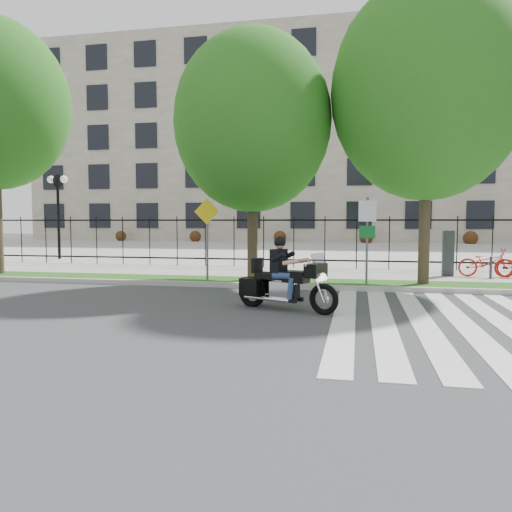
# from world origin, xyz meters

# --- Properties ---
(ground) EXTENTS (120.00, 120.00, 0.00)m
(ground) POSITION_xyz_m (0.00, 0.00, 0.00)
(ground) COLOR #3A3A3D
(ground) RESTS_ON ground
(curb) EXTENTS (60.00, 0.20, 0.15)m
(curb) POSITION_xyz_m (0.00, 4.10, 0.07)
(curb) COLOR #A3A199
(curb) RESTS_ON ground
(grass_verge) EXTENTS (60.00, 1.50, 0.15)m
(grass_verge) POSITION_xyz_m (0.00, 4.95, 0.07)
(grass_verge) COLOR #1A4B12
(grass_verge) RESTS_ON ground
(sidewalk) EXTENTS (60.00, 3.50, 0.15)m
(sidewalk) POSITION_xyz_m (0.00, 7.45, 0.07)
(sidewalk) COLOR #AFACA4
(sidewalk) RESTS_ON ground
(plaza) EXTENTS (80.00, 34.00, 0.10)m
(plaza) POSITION_xyz_m (0.00, 25.00, 0.05)
(plaza) COLOR #AFACA4
(plaza) RESTS_ON ground
(crosswalk_stripes) EXTENTS (5.70, 8.00, 0.01)m
(crosswalk_stripes) POSITION_xyz_m (4.83, 0.00, 0.01)
(crosswalk_stripes) COLOR silver
(crosswalk_stripes) RESTS_ON ground
(iron_fence) EXTENTS (30.00, 0.06, 2.00)m
(iron_fence) POSITION_xyz_m (0.00, 9.20, 1.15)
(iron_fence) COLOR black
(iron_fence) RESTS_ON sidewalk
(office_building) EXTENTS (60.00, 21.90, 20.15)m
(office_building) POSITION_xyz_m (0.00, 44.92, 9.97)
(office_building) COLOR gray
(office_building) RESTS_ON ground
(lamp_post_left) EXTENTS (1.06, 0.70, 4.25)m
(lamp_post_left) POSITION_xyz_m (-12.00, 12.00, 3.21)
(lamp_post_left) COLOR black
(lamp_post_left) RESTS_ON ground
(street_tree_1) EXTENTS (4.79, 4.79, 7.59)m
(street_tree_1) POSITION_xyz_m (-0.74, 4.95, 4.97)
(street_tree_1) COLOR #36281D
(street_tree_1) RESTS_ON grass_verge
(street_tree_2) EXTENTS (5.43, 5.43, 8.63)m
(street_tree_2) POSITION_xyz_m (4.32, 4.95, 5.65)
(street_tree_2) COLOR #36281D
(street_tree_2) RESTS_ON grass_verge
(sign_pole_regulatory) EXTENTS (0.50, 0.09, 2.50)m
(sign_pole_regulatory) POSITION_xyz_m (2.71, 4.58, 1.74)
(sign_pole_regulatory) COLOR #59595B
(sign_pole_regulatory) RESTS_ON grass_verge
(sign_pole_warning) EXTENTS (0.78, 0.09, 2.49)m
(sign_pole_warning) POSITION_xyz_m (-2.09, 4.58, 1.74)
(sign_pole_warning) COLOR #59595B
(sign_pole_warning) RESTS_ON grass_verge
(motorcycle_rider) EXTENTS (2.38, 1.34, 1.96)m
(motorcycle_rider) POSITION_xyz_m (0.90, 0.67, 0.65)
(motorcycle_rider) COLOR black
(motorcycle_rider) RESTS_ON ground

